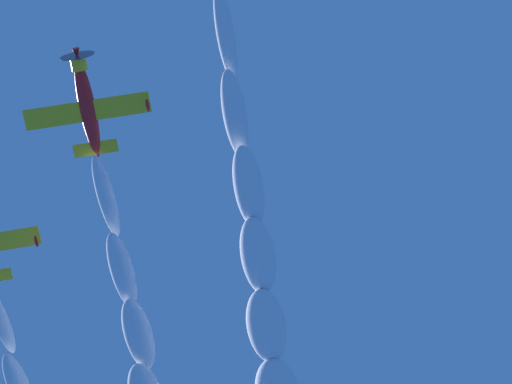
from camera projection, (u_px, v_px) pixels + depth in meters
The scene contains 1 object.
airplane_left_wingman at pixel (87, 104), 71.47m from camera, with size 7.40×7.24×3.00m.
Camera 1 is at (-15.64, 14.54, 1.90)m, focal length 72.61 mm.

